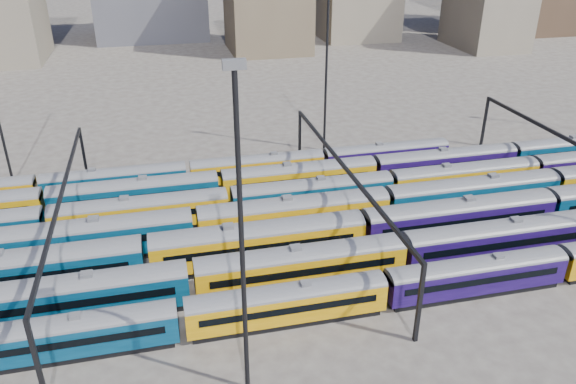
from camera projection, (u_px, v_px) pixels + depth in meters
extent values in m
plane|color=#443E39|center=(258.00, 238.00, 63.93)|extent=(500.00, 500.00, 0.00)
cube|color=black|center=(70.00, 352.00, 46.79)|extent=(17.11, 2.22, 0.63)
cube|color=#042C46|center=(67.00, 337.00, 46.08)|extent=(18.01, 2.61, 2.61)
cylinder|color=#4C4C51|center=(64.00, 325.00, 45.50)|extent=(18.01, 2.61, 2.61)
cube|color=black|center=(64.00, 345.00, 44.78)|extent=(15.85, 0.06, 0.68)
cube|color=black|center=(68.00, 324.00, 47.09)|extent=(15.85, 0.06, 0.68)
cube|color=slate|center=(63.00, 318.00, 45.19)|extent=(0.90, 0.81, 0.32)
cube|color=black|center=(287.00, 319.00, 50.67)|extent=(17.11, 2.22, 0.63)
cube|color=#B17807|center=(287.00, 304.00, 49.95)|extent=(18.01, 2.61, 2.61)
cylinder|color=#4C4C51|center=(287.00, 292.00, 49.37)|extent=(18.01, 2.61, 2.61)
cube|color=black|center=(291.00, 311.00, 48.66)|extent=(15.85, 0.06, 0.68)
cube|color=black|center=(284.00, 293.00, 50.97)|extent=(15.85, 0.06, 0.68)
cube|color=slate|center=(287.00, 286.00, 49.06)|extent=(0.90, 0.81, 0.32)
cube|color=black|center=(473.00, 290.00, 54.55)|extent=(17.11, 2.22, 0.63)
cube|color=#140739|center=(475.00, 276.00, 53.83)|extent=(18.01, 2.61, 2.61)
cylinder|color=#4C4C51|center=(477.00, 265.00, 53.25)|extent=(18.01, 2.61, 2.61)
cube|color=black|center=(483.00, 282.00, 52.53)|extent=(15.85, 0.06, 0.68)
cube|color=black|center=(469.00, 266.00, 54.85)|extent=(15.85, 0.06, 0.68)
cube|color=slate|center=(479.00, 259.00, 52.94)|extent=(0.90, 0.81, 0.32)
cube|color=black|center=(75.00, 315.00, 51.12)|extent=(19.65, 2.55, 0.72)
cube|color=#042C46|center=(72.00, 298.00, 50.30)|extent=(20.69, 3.00, 3.00)
cylinder|color=#4C4C51|center=(69.00, 284.00, 49.63)|extent=(20.69, 3.00, 3.00)
cube|color=black|center=(69.00, 305.00, 48.81)|extent=(18.20, 0.06, 0.78)
cube|color=black|center=(73.00, 285.00, 51.46)|extent=(18.20, 0.06, 0.78)
cube|color=slate|center=(67.00, 277.00, 49.28)|extent=(1.03, 0.93, 0.36)
cube|color=black|center=(301.00, 283.00, 55.56)|extent=(19.65, 2.55, 0.72)
cube|color=#B17807|center=(301.00, 267.00, 54.73)|extent=(20.69, 3.00, 3.00)
cylinder|color=#4C4C51|center=(301.00, 254.00, 54.07)|extent=(20.69, 3.00, 3.00)
cube|color=black|center=(305.00, 273.00, 53.25)|extent=(18.20, 0.06, 0.78)
cube|color=black|center=(297.00, 256.00, 55.90)|extent=(18.20, 0.06, 0.78)
cube|color=slate|center=(302.00, 247.00, 53.71)|extent=(1.03, 0.93, 0.36)
cube|color=black|center=(493.00, 256.00, 59.99)|extent=(19.65, 2.55, 0.72)
cube|color=#140739|center=(496.00, 241.00, 59.16)|extent=(20.69, 3.00, 3.00)
cylinder|color=#4C4C51|center=(499.00, 228.00, 58.50)|extent=(20.69, 3.00, 3.00)
cube|color=black|center=(505.00, 245.00, 57.68)|extent=(18.20, 0.06, 0.78)
cube|color=black|center=(489.00, 231.00, 60.33)|extent=(18.20, 0.06, 0.78)
cube|color=slate|center=(500.00, 222.00, 58.15)|extent=(1.03, 0.93, 0.36)
cube|color=black|center=(28.00, 290.00, 54.47)|extent=(21.12, 2.74, 0.78)
cube|color=#042C46|center=(24.00, 273.00, 53.58)|extent=(22.24, 3.22, 3.22)
cylinder|color=#4C4C51|center=(21.00, 258.00, 52.87)|extent=(22.24, 3.22, 3.22)
cube|color=black|center=(20.00, 279.00, 51.99)|extent=(19.57, 0.06, 0.83)
cube|color=black|center=(26.00, 260.00, 54.83)|extent=(19.57, 0.06, 0.83)
cube|color=slate|center=(19.00, 251.00, 52.49)|extent=(1.11, 1.00, 0.39)
cube|color=black|center=(259.00, 260.00, 59.22)|extent=(21.12, 2.74, 0.78)
cube|color=#B17807|center=(259.00, 244.00, 58.34)|extent=(22.24, 3.22, 3.22)
cylinder|color=#4C4C51|center=(259.00, 230.00, 57.62)|extent=(22.24, 3.22, 3.22)
cube|color=black|center=(262.00, 249.00, 56.74)|extent=(19.57, 0.06, 0.83)
cube|color=black|center=(256.00, 233.00, 59.59)|extent=(19.57, 0.06, 0.83)
cube|color=slate|center=(258.00, 223.00, 57.24)|extent=(1.11, 1.00, 0.39)
cube|color=black|center=(456.00, 234.00, 63.98)|extent=(21.12, 2.74, 0.78)
cube|color=#140739|center=(458.00, 219.00, 63.09)|extent=(22.24, 3.22, 3.22)
cylinder|color=#4C4C51|center=(460.00, 206.00, 62.38)|extent=(22.24, 3.22, 3.22)
cube|color=black|center=(466.00, 223.00, 61.50)|extent=(19.57, 0.06, 0.83)
cube|color=black|center=(452.00, 209.00, 64.35)|extent=(19.57, 0.06, 0.83)
cube|color=slate|center=(461.00, 199.00, 62.00)|extent=(1.11, 1.00, 0.39)
cube|color=black|center=(91.00, 256.00, 59.97)|extent=(20.70, 2.69, 0.76)
cube|color=#042C46|center=(88.00, 240.00, 59.10)|extent=(21.79, 3.16, 3.16)
cylinder|color=#4C4C51|center=(86.00, 227.00, 58.40)|extent=(21.79, 3.16, 3.16)
cube|color=black|center=(86.00, 245.00, 57.54)|extent=(19.17, 0.06, 0.82)
cube|color=black|center=(89.00, 229.00, 60.33)|extent=(19.17, 0.06, 0.82)
cube|color=slate|center=(85.00, 220.00, 58.03)|extent=(1.09, 0.98, 0.38)
cube|color=black|center=(294.00, 231.00, 64.63)|extent=(20.70, 2.69, 0.76)
cube|color=#B17807|center=(294.00, 216.00, 63.77)|extent=(21.79, 3.16, 3.16)
cylinder|color=#4C4C51|center=(294.00, 204.00, 63.07)|extent=(21.79, 3.16, 3.16)
cube|color=black|center=(298.00, 220.00, 62.20)|extent=(19.17, 0.06, 0.82)
cube|color=black|center=(291.00, 207.00, 64.99)|extent=(19.17, 0.06, 0.82)
cube|color=slate|center=(294.00, 197.00, 62.69)|extent=(1.09, 0.98, 0.38)
cube|color=black|center=(470.00, 210.00, 69.30)|extent=(20.70, 2.69, 0.76)
cube|color=#042C46|center=(472.00, 196.00, 68.43)|extent=(21.79, 3.16, 3.16)
cylinder|color=#4C4C51|center=(474.00, 184.00, 67.73)|extent=(21.79, 3.16, 3.16)
cube|color=black|center=(479.00, 199.00, 66.87)|extent=(19.17, 0.06, 0.82)
cube|color=black|center=(466.00, 187.00, 69.65)|extent=(19.17, 0.06, 0.82)
cube|color=slate|center=(475.00, 178.00, 67.36)|extent=(1.09, 0.98, 0.38)
cube|color=black|center=(143.00, 227.00, 65.47)|extent=(18.95, 2.46, 0.70)
cube|color=#B17807|center=(141.00, 214.00, 64.67)|extent=(19.95, 2.89, 2.89)
cylinder|color=#4C4C51|center=(139.00, 203.00, 64.03)|extent=(19.95, 2.89, 2.89)
cube|color=black|center=(141.00, 217.00, 63.24)|extent=(17.55, 0.06, 0.75)
cube|color=black|center=(140.00, 205.00, 65.80)|extent=(17.55, 0.06, 0.75)
cube|color=slate|center=(139.00, 197.00, 63.69)|extent=(1.00, 0.90, 0.35)
cube|color=black|center=(312.00, 208.00, 69.75)|extent=(18.95, 2.46, 0.70)
cube|color=#042C46|center=(312.00, 195.00, 68.95)|extent=(19.95, 2.89, 2.89)
cylinder|color=#4C4C51|center=(313.00, 185.00, 68.31)|extent=(19.95, 2.89, 2.89)
cube|color=black|center=(316.00, 198.00, 67.52)|extent=(17.55, 0.06, 0.75)
cube|color=black|center=(309.00, 188.00, 70.08)|extent=(17.55, 0.06, 0.75)
cube|color=slate|center=(313.00, 179.00, 67.97)|extent=(1.00, 0.90, 0.35)
cube|color=black|center=(462.00, 191.00, 74.03)|extent=(18.95, 2.46, 0.70)
cube|color=#B17807|center=(464.00, 179.00, 73.23)|extent=(19.95, 2.89, 2.89)
cylinder|color=#4C4C51|center=(465.00, 169.00, 72.59)|extent=(19.95, 2.89, 2.89)
cube|color=black|center=(470.00, 181.00, 71.80)|extent=(17.55, 0.06, 0.75)
cube|color=black|center=(458.00, 172.00, 74.36)|extent=(17.55, 0.06, 0.75)
cube|color=slate|center=(466.00, 163.00, 72.25)|extent=(1.00, 0.90, 0.35)
cube|color=black|center=(137.00, 208.00, 69.69)|extent=(19.20, 2.49, 0.71)
cube|color=#042C46|center=(135.00, 195.00, 68.89)|extent=(20.21, 2.93, 2.93)
cylinder|color=#4C4C51|center=(134.00, 185.00, 68.24)|extent=(20.21, 2.93, 2.93)
cube|color=black|center=(135.00, 198.00, 67.44)|extent=(17.78, 0.06, 0.76)
cube|color=black|center=(135.00, 188.00, 70.03)|extent=(17.78, 0.06, 0.76)
cube|color=slate|center=(133.00, 179.00, 67.89)|extent=(1.01, 0.91, 0.35)
cube|color=black|center=(299.00, 191.00, 74.03)|extent=(19.20, 2.49, 0.71)
cube|color=#B17807|center=(299.00, 179.00, 73.22)|extent=(20.21, 2.93, 2.93)
cylinder|color=#4C4C51|center=(299.00, 168.00, 72.57)|extent=(20.21, 2.93, 2.93)
cube|color=black|center=(302.00, 181.00, 71.77)|extent=(17.78, 0.06, 0.76)
cube|color=black|center=(296.00, 172.00, 74.36)|extent=(17.78, 0.06, 0.76)
cube|color=slate|center=(299.00, 163.00, 72.23)|extent=(1.01, 0.91, 0.35)
cube|color=black|center=(443.00, 176.00, 78.36)|extent=(19.20, 2.49, 0.71)
cube|color=#140739|center=(445.00, 164.00, 77.56)|extent=(20.21, 2.93, 2.93)
cylinder|color=#4C4C51|center=(446.00, 154.00, 76.91)|extent=(20.21, 2.93, 2.93)
cube|color=black|center=(450.00, 166.00, 76.10)|extent=(17.78, 0.06, 0.76)
cube|color=black|center=(440.00, 158.00, 78.69)|extent=(17.78, 0.06, 0.76)
cube|color=slate|center=(447.00, 149.00, 76.56)|extent=(1.01, 0.91, 0.35)
cube|color=black|center=(572.00, 162.00, 82.70)|extent=(19.20, 2.49, 0.71)
cube|color=#042C46|center=(575.00, 151.00, 81.89)|extent=(20.21, 2.93, 2.93)
cube|color=black|center=(569.00, 145.00, 83.03)|extent=(17.78, 0.06, 0.76)
cube|color=black|center=(117.00, 193.00, 73.54)|extent=(17.27, 2.24, 0.64)
cube|color=#042C46|center=(115.00, 182.00, 72.81)|extent=(18.17, 2.64, 2.64)
cylinder|color=#4C4C51|center=(114.00, 173.00, 72.23)|extent=(18.17, 2.64, 2.64)
cube|color=black|center=(115.00, 184.00, 71.50)|extent=(15.99, 0.06, 0.68)
cube|color=black|center=(115.00, 176.00, 73.84)|extent=(15.99, 0.06, 0.68)
cube|color=slate|center=(113.00, 168.00, 71.92)|extent=(0.91, 0.82, 0.32)
cube|color=black|center=(258.00, 179.00, 77.45)|extent=(17.27, 2.24, 0.64)
cube|color=#B17807|center=(258.00, 168.00, 76.72)|extent=(18.17, 2.64, 2.64)
cylinder|color=#4C4C51|center=(257.00, 160.00, 76.14)|extent=(18.17, 2.64, 2.64)
cube|color=black|center=(259.00, 170.00, 75.41)|extent=(15.99, 0.06, 0.68)
cube|color=black|center=(256.00, 163.00, 77.75)|extent=(15.99, 0.06, 0.68)
cube|color=slate|center=(257.00, 155.00, 75.83)|extent=(0.91, 0.82, 0.32)
cube|color=black|center=(385.00, 167.00, 81.36)|extent=(17.27, 2.24, 0.64)
cube|color=#140739|center=(386.00, 156.00, 80.63)|extent=(18.17, 2.64, 2.64)
cylinder|color=#4C4C51|center=(387.00, 148.00, 80.05)|extent=(18.17, 2.64, 2.64)
cube|color=black|center=(390.00, 158.00, 79.32)|extent=(15.99, 0.06, 0.68)
cube|color=black|center=(382.00, 151.00, 81.66)|extent=(15.99, 0.06, 0.68)
cube|color=slate|center=(387.00, 143.00, 79.74)|extent=(0.91, 0.82, 0.32)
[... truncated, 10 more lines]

